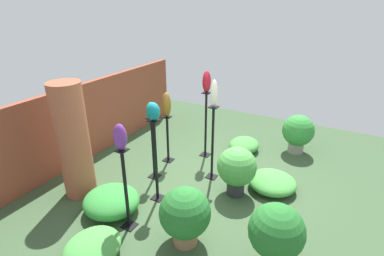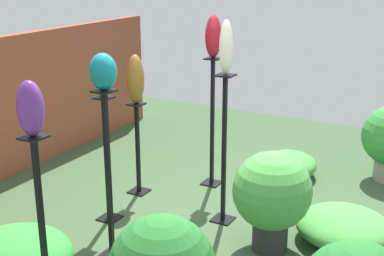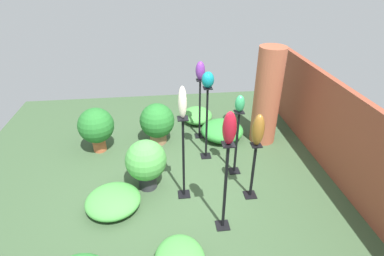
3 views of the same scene
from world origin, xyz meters
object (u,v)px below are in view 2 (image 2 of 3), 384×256
(pedestal_ivory, at_px, (224,156))
(pedestal_jade, at_px, (107,165))
(art_vase_ivory, at_px, (226,47))
(pedestal_violet, at_px, (42,232))
(pedestal_ruby, at_px, (212,128))
(art_vase_ruby, at_px, (213,37))
(art_vase_jade, at_px, (103,81))
(pedestal_bronze, at_px, (138,153))
(art_vase_teal, at_px, (103,72))
(pedestal_teal, at_px, (109,183))
(potted_plant_mid_left, at_px, (272,194))
(art_vase_violet, at_px, (31,109))
(art_vase_bronze, at_px, (135,79))

(pedestal_ivory, bearing_deg, pedestal_jade, 118.03)
(pedestal_ivory, distance_m, art_vase_ivory, 1.03)
(pedestal_violet, relative_size, pedestal_ruby, 0.92)
(pedestal_ivory, relative_size, art_vase_ruby, 3.24)
(pedestal_violet, relative_size, art_vase_jade, 4.52)
(pedestal_violet, height_order, art_vase_ruby, art_vase_ruby)
(pedestal_bronze, bearing_deg, pedestal_ruby, -44.84)
(pedestal_bronze, height_order, art_vase_teal, art_vase_teal)
(pedestal_teal, relative_size, art_vase_ruby, 3.27)
(pedestal_teal, relative_size, potted_plant_mid_left, 1.63)
(art_vase_ruby, bearing_deg, art_vase_teal, 179.00)
(art_vase_violet, bearing_deg, art_vase_ivory, -15.55)
(pedestal_ivory, relative_size, art_vase_bronze, 2.84)
(art_vase_bronze, height_order, art_vase_ruby, art_vase_ruby)
(pedestal_violet, relative_size, art_vase_teal, 4.55)
(pedestal_violet, xyz_separation_m, art_vase_jade, (1.34, 0.47, 0.78))
(art_vase_ivory, bearing_deg, pedestal_ruby, 34.45)
(potted_plant_mid_left, bearing_deg, pedestal_violet, 144.63)
(pedestal_jade, bearing_deg, art_vase_ruby, -20.82)
(pedestal_violet, bearing_deg, pedestal_ruby, -0.23)
(art_vase_jade, bearing_deg, art_vase_ruby, -20.82)
(pedestal_ruby, xyz_separation_m, art_vase_teal, (-1.81, 0.03, 0.95))
(pedestal_ivory, distance_m, pedestal_jade, 1.13)
(art_vase_bronze, distance_m, art_vase_teal, 1.38)
(pedestal_jade, height_order, art_vase_jade, art_vase_jade)
(pedestal_violet, height_order, art_vase_ivory, art_vase_ivory)
(art_vase_teal, bearing_deg, pedestal_ruby, -1.00)
(pedestal_ivory, relative_size, art_vase_jade, 4.96)
(pedestal_ruby, height_order, art_vase_ivory, art_vase_ivory)
(pedestal_violet, xyz_separation_m, art_vase_teal, (0.79, 0.02, 1.01))
(pedestal_ivory, distance_m, art_vase_teal, 1.53)
(pedestal_jade, relative_size, art_vase_teal, 4.26)
(art_vase_bronze, bearing_deg, pedestal_jade, -170.51)
(art_vase_teal, relative_size, potted_plant_mid_left, 0.32)
(art_vase_ivory, distance_m, potted_plant_mid_left, 1.36)
(art_vase_bronze, xyz_separation_m, potted_plant_mid_left, (-0.43, -1.70, -0.74))
(pedestal_violet, bearing_deg, art_vase_teal, 1.52)
(pedestal_ruby, distance_m, pedestal_jade, 1.36)
(art_vase_ivory, height_order, art_vase_violet, art_vase_ivory)
(art_vase_violet, height_order, art_vase_jade, art_vase_violet)
(pedestal_violet, distance_m, pedestal_ruby, 2.61)
(pedestal_bronze, height_order, pedestal_jade, pedestal_jade)
(pedestal_ivory, distance_m, art_vase_violet, 2.11)
(pedestal_teal, xyz_separation_m, pedestal_ruby, (1.81, -0.03, -0.01))
(pedestal_teal, bearing_deg, art_vase_bronze, 24.86)
(art_vase_teal, bearing_deg, pedestal_bronze, 24.86)
(art_vase_ruby, height_order, art_vase_jade, art_vase_ruby)
(pedestal_ivory, distance_m, art_vase_jade, 1.33)
(art_vase_teal, relative_size, art_vase_violet, 0.77)
(pedestal_ruby, height_order, art_vase_teal, art_vase_teal)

